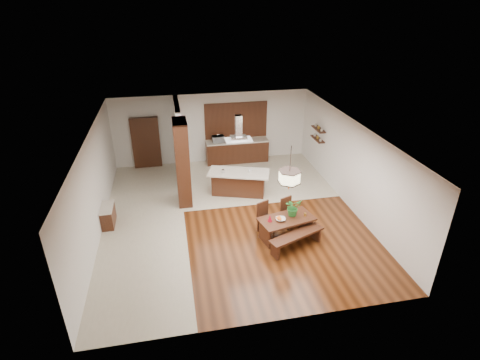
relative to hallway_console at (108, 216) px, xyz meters
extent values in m
plane|color=#3D1C0B|center=(3.81, -0.20, -0.32)|extent=(9.00, 9.00, 0.00)
cube|color=white|center=(3.81, -0.20, 2.58)|extent=(8.00, 9.00, 0.04)
cube|color=silver|center=(3.81, 4.30, 1.14)|extent=(8.00, 0.04, 2.90)
cube|color=silver|center=(3.81, -4.70, 1.14)|extent=(8.00, 0.04, 2.90)
cube|color=silver|center=(-0.19, -0.20, 1.14)|extent=(0.04, 9.00, 2.90)
cube|color=silver|center=(7.81, -0.20, 1.14)|extent=(0.04, 9.00, 2.90)
cube|color=beige|center=(1.06, -0.20, -0.31)|extent=(2.50, 9.00, 0.01)
cube|color=beige|center=(5.06, 2.30, -0.31)|extent=(5.50, 4.00, 0.01)
cube|color=#371B0D|center=(3.81, -0.20, 2.57)|extent=(8.00, 9.00, 0.02)
cube|color=black|center=(2.41, 1.00, 1.14)|extent=(0.45, 1.00, 2.90)
cube|color=silver|center=(2.41, 3.10, 1.14)|extent=(0.18, 2.40, 2.90)
cube|color=black|center=(0.00, 0.00, 0.00)|extent=(0.37, 0.88, 0.63)
cube|color=black|center=(1.11, 4.20, 0.74)|extent=(1.10, 0.20, 2.10)
cube|color=black|center=(4.81, 4.00, 0.13)|extent=(2.60, 0.60, 0.90)
cube|color=beige|center=(4.81, 4.00, 0.61)|extent=(2.60, 0.62, 0.05)
cube|color=#955D2C|center=(4.81, 4.26, 1.44)|extent=(2.60, 0.08, 1.50)
cube|color=black|center=(7.68, 2.40, 1.08)|extent=(0.26, 0.90, 0.04)
cube|color=black|center=(7.68, 2.40, 1.49)|extent=(0.26, 0.90, 0.04)
cube|color=black|center=(5.18, -1.72, 0.32)|extent=(1.73, 1.14, 0.05)
cube|color=black|center=(4.51, -1.88, -0.01)|extent=(0.22, 0.63, 0.61)
cube|color=black|center=(5.85, -1.56, -0.01)|extent=(0.22, 0.63, 0.61)
imported|color=#257029|center=(5.40, -1.58, 0.61)|extent=(0.58, 0.55, 0.52)
imported|color=beige|center=(4.98, -1.79, 0.38)|extent=(0.31, 0.31, 0.07)
cone|color=#A20B1C|center=(4.66, -1.77, 0.45)|extent=(0.14, 0.14, 0.21)
cylinder|color=gold|center=(5.74, -1.70, 0.39)|extent=(0.08, 0.08, 0.09)
cube|color=black|center=(4.33, 1.20, 0.10)|extent=(1.96, 1.23, 0.83)
cube|color=beige|center=(4.33, 1.15, 0.53)|extent=(2.29, 1.53, 0.05)
imported|color=silver|center=(4.71, 1.09, 0.60)|extent=(0.14, 0.14, 0.09)
imported|color=#B9BCC0|center=(4.02, 3.97, 0.77)|extent=(0.52, 0.38, 0.27)
camera|label=1|loc=(2.11, -10.41, 6.17)|focal=28.00mm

